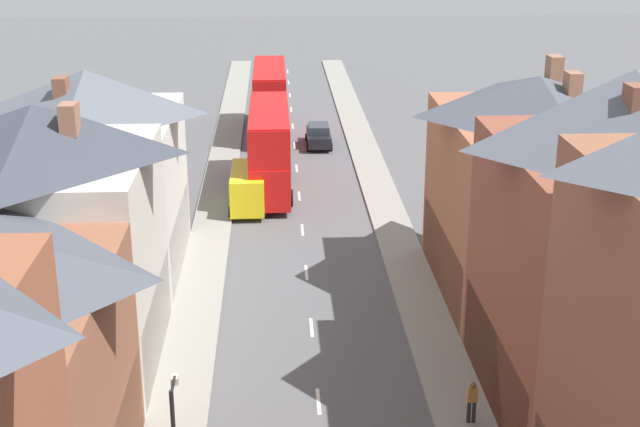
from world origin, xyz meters
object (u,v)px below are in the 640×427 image
(car_near_silver, at_px, (319,135))
(pedestrian_mid_left, at_px, (472,400))
(delivery_van, at_px, (248,188))
(double_decker_bus_lead, at_px, (270,99))
(double_decker_bus_mid_street, at_px, (269,148))
(car_parked_left_a, at_px, (270,93))

(car_near_silver, height_order, pedestrian_mid_left, pedestrian_mid_left)
(delivery_van, relative_size, pedestrian_mid_left, 3.23)
(double_decker_bus_lead, xyz_separation_m, car_near_silver, (3.61, -3.85, -1.96))
(double_decker_bus_lead, distance_m, double_decker_bus_mid_street, 14.32)
(car_parked_left_a, bearing_deg, double_decker_bus_lead, -90.04)
(delivery_van, distance_m, pedestrian_mid_left, 25.05)
(car_near_silver, relative_size, delivery_van, 0.85)
(car_near_silver, bearing_deg, pedestrian_mid_left, -84.69)
(car_near_silver, relative_size, car_parked_left_a, 1.09)
(double_decker_bus_mid_street, distance_m, pedestrian_mid_left, 28.05)
(double_decker_bus_lead, relative_size, car_near_silver, 2.44)
(pedestrian_mid_left, bearing_deg, delivery_van, 109.56)
(car_parked_left_a, bearing_deg, double_decker_bus_mid_street, -90.02)
(car_near_silver, xyz_separation_m, delivery_van, (-4.90, -13.94, 0.48))
(car_near_silver, height_order, car_parked_left_a, car_near_silver)
(double_decker_bus_lead, relative_size, pedestrian_mid_left, 6.71)
(double_decker_bus_mid_street, height_order, car_parked_left_a, double_decker_bus_mid_street)
(double_decker_bus_lead, bearing_deg, car_near_silver, -46.84)
(delivery_van, bearing_deg, pedestrian_mid_left, -70.44)
(car_parked_left_a, height_order, pedestrian_mid_left, pedestrian_mid_left)
(double_decker_bus_lead, xyz_separation_m, double_decker_bus_mid_street, (0.00, -14.32, 0.00))
(car_parked_left_a, relative_size, pedestrian_mid_left, 2.52)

